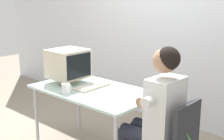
{
  "coord_description": "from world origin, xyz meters",
  "views": [
    {
      "loc": [
        2.19,
        -2.14,
        1.68
      ],
      "look_at": [
        0.26,
        0.0,
        0.99
      ],
      "focal_mm": 48.61,
      "sensor_mm": 36.0,
      "label": 1
    }
  ],
  "objects_px": {
    "keyboard": "(92,86)",
    "person_seated": "(155,111)",
    "desk": "(93,95)",
    "desk_mug": "(66,89)",
    "crt_monitor": "(68,64)"
  },
  "relations": [
    {
      "from": "desk",
      "to": "crt_monitor",
      "type": "distance_m",
      "value": 0.48
    },
    {
      "from": "desk",
      "to": "keyboard",
      "type": "distance_m",
      "value": 0.1
    },
    {
      "from": "keyboard",
      "to": "desk_mug",
      "type": "xyz_separation_m",
      "value": [
        -0.04,
        -0.32,
        0.04
      ]
    },
    {
      "from": "keyboard",
      "to": "person_seated",
      "type": "xyz_separation_m",
      "value": [
        0.85,
        -0.07,
        -0.04
      ]
    },
    {
      "from": "desk",
      "to": "desk_mug",
      "type": "xyz_separation_m",
      "value": [
        -0.09,
        -0.29,
        0.11
      ]
    },
    {
      "from": "person_seated",
      "to": "desk_mug",
      "type": "relative_size",
      "value": 12.34
    },
    {
      "from": "crt_monitor",
      "to": "person_seated",
      "type": "bearing_deg",
      "value": -1.14
    },
    {
      "from": "desk",
      "to": "person_seated",
      "type": "relative_size",
      "value": 1.01
    },
    {
      "from": "crt_monitor",
      "to": "desk_mug",
      "type": "distance_m",
      "value": 0.44
    },
    {
      "from": "keyboard",
      "to": "crt_monitor",
      "type": "bearing_deg",
      "value": -172.64
    },
    {
      "from": "keyboard",
      "to": "desk",
      "type": "bearing_deg",
      "value": -34.72
    },
    {
      "from": "desk_mug",
      "to": "crt_monitor",
      "type": "bearing_deg",
      "value": 136.7
    },
    {
      "from": "desk",
      "to": "crt_monitor",
      "type": "xyz_separation_m",
      "value": [
        -0.39,
        -0.01,
        0.28
      ]
    },
    {
      "from": "person_seated",
      "to": "desk",
      "type": "bearing_deg",
      "value": 177.66
    },
    {
      "from": "crt_monitor",
      "to": "keyboard",
      "type": "bearing_deg",
      "value": 7.36
    }
  ]
}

